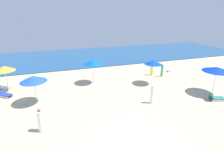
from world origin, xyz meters
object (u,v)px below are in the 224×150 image
at_px(lounge_chair_0_0, 216,98).
at_px(umbrella_3, 93,62).
at_px(umbrella_1, 4,68).
at_px(umbrella_2, 153,62).
at_px(umbrella_0, 217,69).
at_px(umbrella_4, 33,79).
at_px(beachgoer_3, 41,121).
at_px(beachgoer_0, 152,69).
at_px(cooler_box_1, 169,71).
at_px(beachgoer_2, 152,95).
at_px(beachgoer_1, 162,71).
at_px(lounge_chair_1_1, 5,87).
at_px(lounge_chair_1_0, 4,94).

height_order(lounge_chair_0_0, umbrella_3, umbrella_3).
relative_size(lounge_chair_0_0, umbrella_1, 0.57).
bearing_deg(umbrella_2, umbrella_0, -43.04).
bearing_deg(umbrella_1, lounge_chair_0_0, -23.26).
distance_m(umbrella_2, umbrella_4, 11.47).
xyz_separation_m(umbrella_3, beachgoer_3, (-4.97, -7.07, -1.61)).
distance_m(beachgoer_0, cooler_box_1, 2.90).
bearing_deg(beachgoer_2, umbrella_2, 10.82).
xyz_separation_m(umbrella_2, beachgoer_1, (2.37, 1.75, -1.66)).
relative_size(umbrella_3, cooler_box_1, 4.37).
xyz_separation_m(lounge_chair_0_0, beachgoer_1, (-0.96, 6.89, 0.48)).
height_order(umbrella_3, cooler_box_1, umbrella_3).
relative_size(lounge_chair_0_0, beachgoer_3, 0.92).
height_order(beachgoer_0, beachgoer_3, beachgoer_0).
distance_m(umbrella_1, beachgoer_2, 13.50).
bearing_deg(beachgoer_3, umbrella_0, 30.98).
height_order(umbrella_0, lounge_chair_1_1, umbrella_0).
distance_m(beachgoer_0, beachgoer_1, 1.22).
distance_m(umbrella_4, beachgoer_1, 14.12).
xyz_separation_m(lounge_chair_1_1, umbrella_3, (8.75, -1.22, 2.14)).
bearing_deg(lounge_chair_1_1, beachgoer_1, -101.45).
xyz_separation_m(lounge_chair_0_0, beachgoer_0, (-1.93, 7.63, 0.56)).
bearing_deg(beachgoer_3, cooler_box_1, 54.70).
distance_m(lounge_chair_0_0, umbrella_1, 19.13).
bearing_deg(beachgoer_1, umbrella_4, 20.54).
bearing_deg(umbrella_3, umbrella_4, -152.36).
bearing_deg(cooler_box_1, beachgoer_2, 151.45).
height_order(lounge_chair_0_0, lounge_chair_1_0, lounge_chair_0_0).
relative_size(umbrella_4, cooler_box_1, 4.08).
height_order(umbrella_0, umbrella_3, umbrella_3).
bearing_deg(lounge_chair_1_0, umbrella_0, -70.17).
height_order(umbrella_1, umbrella_3, umbrella_1).
relative_size(lounge_chair_1_0, umbrella_2, 0.54).
bearing_deg(beachgoer_2, lounge_chair_1_1, 101.33).
bearing_deg(lounge_chair_1_1, cooler_box_1, -97.37).
xyz_separation_m(beachgoer_0, beachgoer_3, (-12.28, -7.42, -0.04)).
xyz_separation_m(lounge_chair_1_0, beachgoer_2, (12.07, -5.24, 0.51)).
bearing_deg(umbrella_0, beachgoer_3, -176.24).
bearing_deg(lounge_chair_0_0, umbrella_1, 82.02).
distance_m(lounge_chair_0_0, cooler_box_1, 8.11).
height_order(lounge_chair_1_1, cooler_box_1, lounge_chair_1_1).
distance_m(umbrella_3, beachgoer_0, 7.49).
relative_size(umbrella_0, lounge_chair_1_0, 1.89).
distance_m(lounge_chair_0_0, beachgoer_2, 5.75).
distance_m(umbrella_1, umbrella_4, 4.12).
bearing_deg(cooler_box_1, umbrella_0, -164.74).
xyz_separation_m(beachgoer_2, cooler_box_1, (6.45, 6.72, -0.57)).
bearing_deg(lounge_chair_0_0, lounge_chair_1_1, 79.97).
bearing_deg(lounge_chair_1_0, beachgoer_3, -115.60).
bearing_deg(lounge_chair_0_0, beachgoer_0, 29.47).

